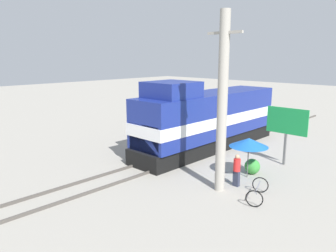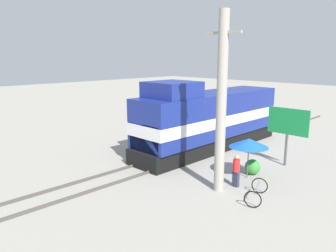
{
  "view_description": "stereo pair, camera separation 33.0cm",
  "coord_description": "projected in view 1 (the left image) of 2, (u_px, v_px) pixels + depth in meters",
  "views": [
    {
      "loc": [
        13.29,
        -15.2,
        6.31
      ],
      "look_at": [
        1.2,
        -2.73,
        2.58
      ],
      "focal_mm": 35.0,
      "sensor_mm": 36.0,
      "label": 1
    },
    {
      "loc": [
        13.53,
        -14.96,
        6.31
      ],
      "look_at": [
        1.2,
        -2.73,
        2.58
      ],
      "focal_mm": 35.0,
      "sensor_mm": 36.0,
      "label": 2
    }
  ],
  "objects": [
    {
      "name": "rail_far",
      "position": [
        193.0,
        157.0,
        20.53
      ],
      "size": [
        0.08,
        40.78,
        0.15
      ],
      "primitive_type": "cube",
      "color": "#4C4742",
      "rests_on": "ground_plane"
    },
    {
      "name": "utility_pole",
      "position": [
        222.0,
        103.0,
        14.87
      ],
      "size": [
        1.8,
        0.47,
        8.29
      ],
      "color": "#9E998E",
      "rests_on": "ground_plane"
    },
    {
      "name": "ground_plane",
      "position": [
        184.0,
        156.0,
        21.04
      ],
      "size": [
        120.0,
        120.0,
        0.0
      ],
      "primitive_type": "plane",
      "color": "gray"
    },
    {
      "name": "locomotive",
      "position": [
        206.0,
        120.0,
        22.17
      ],
      "size": [
        2.9,
        12.64,
        4.83
      ],
      "color": "black",
      "rests_on": "ground_plane"
    },
    {
      "name": "vendor_umbrella",
      "position": [
        249.0,
        142.0,
        16.98
      ],
      "size": [
        2.02,
        2.02,
        2.14
      ],
      "color": "#4C4C4C",
      "rests_on": "ground_plane"
    },
    {
      "name": "person_bystander",
      "position": [
        237.0,
        169.0,
        16.02
      ],
      "size": [
        0.34,
        0.34,
        1.63
      ],
      "color": "#2D3347",
      "rests_on": "ground_plane"
    },
    {
      "name": "shrub_cluster",
      "position": [
        252.0,
        166.0,
        17.8
      ],
      "size": [
        0.84,
        0.84,
        0.84
      ],
      "primitive_type": "sphere",
      "color": "#388C38",
      "rests_on": "ground_plane"
    },
    {
      "name": "rail_near",
      "position": [
        176.0,
        153.0,
        21.51
      ],
      "size": [
        0.08,
        40.78,
        0.15
      ],
      "primitive_type": "cube",
      "color": "#4C4742",
      "rests_on": "ground_plane"
    },
    {
      "name": "billboard_sign",
      "position": [
        287.0,
        123.0,
        18.87
      ],
      "size": [
        2.44,
        0.12,
        3.39
      ],
      "color": "#595959",
      "rests_on": "ground_plane"
    },
    {
      "name": "bicycle",
      "position": [
        257.0,
        191.0,
        14.61
      ],
      "size": [
        1.3,
        1.87,
        0.75
      ],
      "rotation": [
        0.0,
        0.0,
        0.35
      ],
      "color": "black",
      "rests_on": "ground_plane"
    }
  ]
}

